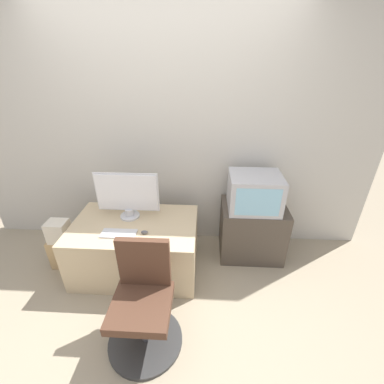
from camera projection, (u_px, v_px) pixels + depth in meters
The scene contains 11 objects.
ground_plane at pixel (153, 332), 2.09m from camera, with size 12.00×12.00×0.00m, color tan.
wall_back at pixel (168, 132), 2.65m from camera, with size 4.40×0.05×2.60m.
desk at pixel (137, 246), 2.61m from camera, with size 1.21×0.77×0.56m.
side_stand at pixel (252, 230), 2.81m from camera, with size 0.67×0.49×0.61m.
main_monitor at pixel (127, 195), 2.48m from camera, with size 0.61×0.19×0.48m.
keyboard at pixel (119, 234), 2.33m from camera, with size 0.32×0.13×0.01m.
mouse at pixel (144, 232), 2.33m from camera, with size 0.06×0.03×0.04m.
crt_tv at pixel (254, 192), 2.56m from camera, with size 0.51×0.42×0.37m.
office_chair at pixel (143, 307), 1.91m from camera, with size 0.58×0.58×0.85m.
cardboard_box_lower at pixel (65, 252), 2.70m from camera, with size 0.26×0.18×0.32m.
cardboard_box_upper at pixel (58, 231), 2.57m from camera, with size 0.20×0.17×0.22m.
Camera 1 is at (0.39, -1.30, 1.99)m, focal length 24.00 mm.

